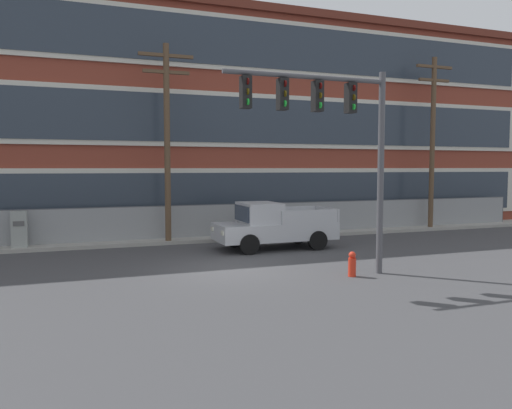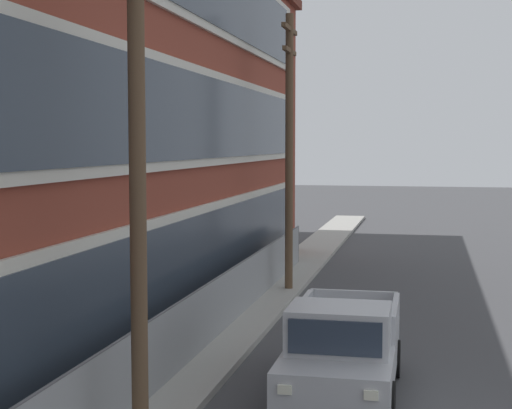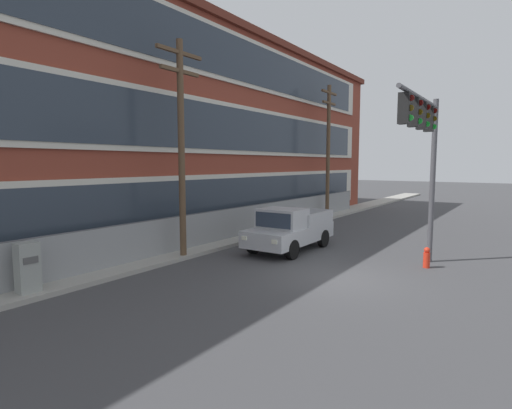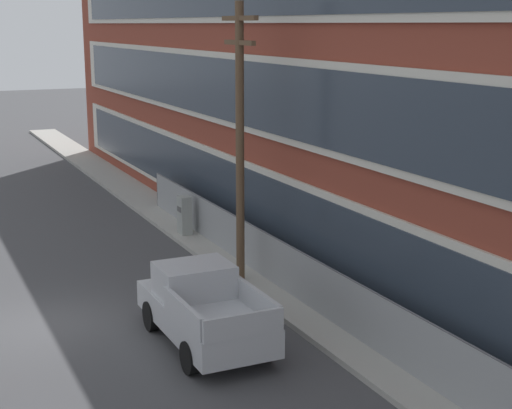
# 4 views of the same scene
# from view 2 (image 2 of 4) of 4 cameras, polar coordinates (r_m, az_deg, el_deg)

# --- Properties ---
(chain_link_fence) EXTENTS (30.93, 0.06, 1.65)m
(chain_link_fence) POSITION_cam_2_polar(r_m,az_deg,el_deg) (17.12, -5.45, -9.56)
(chain_link_fence) COLOR gray
(chain_link_fence) RESTS_ON ground
(pickup_truck_silver) EXTENTS (5.01, 2.18, 1.94)m
(pickup_truck_silver) POSITION_cam_2_polar(r_m,az_deg,el_deg) (15.70, 6.28, -10.54)
(pickup_truck_silver) COLOR #B2B5BA
(pickup_truck_silver) RESTS_ON ground
(utility_pole_near_corner) EXTENTS (2.35, 0.26, 8.66)m
(utility_pole_near_corner) POSITION_cam_2_polar(r_m,az_deg,el_deg) (12.05, -8.62, 3.42)
(utility_pole_near_corner) COLOR brown
(utility_pole_near_corner) RESTS_ON ground
(utility_pole_midblock) EXTENTS (2.23, 0.26, 9.19)m
(utility_pole_midblock) POSITION_cam_2_polar(r_m,az_deg,el_deg) (25.89, 2.43, 4.57)
(utility_pole_midblock) COLOR brown
(utility_pole_midblock) RESTS_ON ground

